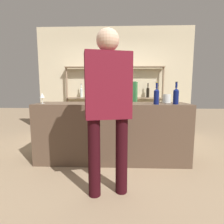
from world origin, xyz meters
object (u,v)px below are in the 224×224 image
counter_bottle_0 (176,96)px  counter_bottle_2 (156,96)px  cork_jar (167,99)px  wine_glass (42,96)px  server_behind_counter (125,103)px  customer_center (108,101)px  counter_bottle_1 (115,95)px

counter_bottle_0 → counter_bottle_2: (-0.30, -0.04, -0.00)m
cork_jar → wine_glass: bearing=-174.3°
wine_glass → server_behind_counter: 1.77m
counter_bottle_0 → counter_bottle_2: bearing=-172.4°
counter_bottle_0 → customer_center: (-0.99, -0.81, -0.03)m
counter_bottle_0 → customer_center: bearing=-140.7°
counter_bottle_2 → wine_glass: 1.79m
counter_bottle_0 → server_behind_counter: (-0.72, 1.15, -0.20)m
counter_bottle_1 → counter_bottle_2: counter_bottle_1 is taller
counter_bottle_1 → cork_jar: 0.86m
counter_bottle_1 → counter_bottle_2: 0.68m
counter_bottle_1 → wine_glass: (-1.16, -0.18, -0.01)m
counter_bottle_2 → customer_center: customer_center is taller
counter_bottle_1 → counter_bottle_0: bearing=-13.5°
counter_bottle_0 → server_behind_counter: bearing=122.0°
counter_bottle_0 → wine_glass: bearing=178.9°
server_behind_counter → counter_bottle_2: bearing=35.1°
counter_bottle_1 → wine_glass: bearing=-171.1°
customer_center → wine_glass: bearing=38.8°
customer_center → server_behind_counter: bearing=-21.2°
counter_bottle_0 → cork_jar: counter_bottle_0 is taller
counter_bottle_1 → wine_glass: counter_bottle_1 is taller
counter_bottle_0 → cork_jar: 0.26m
counter_bottle_0 → server_behind_counter: 1.38m
counter_bottle_2 → wine_glass: size_ratio=1.98×
customer_center → server_behind_counter: 1.99m
counter_bottle_2 → wine_glass: (-1.79, 0.08, -0.00)m
counter_bottle_0 → cork_jar: (-0.07, 0.24, -0.06)m
server_behind_counter → customer_center: bearing=8.0°
counter_bottle_2 → wine_glass: counter_bottle_2 is taller
counter_bottle_1 → cork_jar: bearing=1.3°
counter_bottle_1 → cork_jar: (0.86, 0.02, -0.06)m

